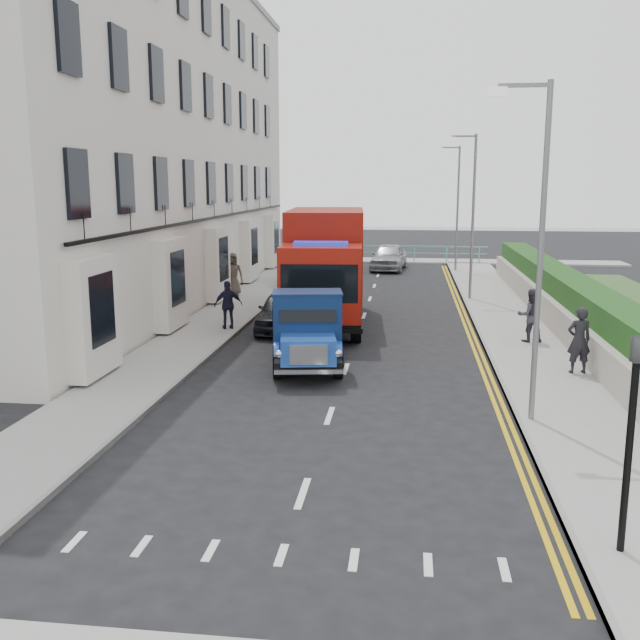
{
  "coord_description": "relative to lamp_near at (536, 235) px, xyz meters",
  "views": [
    {
      "loc": [
        1.64,
        -16.86,
        5.05
      ],
      "look_at": [
        -0.68,
        1.78,
        1.4
      ],
      "focal_mm": 40.0,
      "sensor_mm": 36.0,
      "label": 1
    }
  ],
  "objects": [
    {
      "name": "seafront_car_left",
      "position": [
        -7.53,
        27.55,
        -3.3
      ],
      "size": [
        2.48,
        5.09,
        1.4
      ],
      "primitive_type": "imported",
      "rotation": [
        0.0,
        0.0,
        3.17
      ],
      "color": "black",
      "rests_on": "ground"
    },
    {
      "name": "seafront_car_right",
      "position": [
        -3.68,
        26.66,
        -3.23
      ],
      "size": [
        2.25,
        4.65,
        1.53
      ],
      "primitive_type": "imported",
      "rotation": [
        0.0,
        0.0,
        -0.1
      ],
      "color": "#9A9B9E",
      "rests_on": "ground"
    },
    {
      "name": "pavement_west",
      "position": [
        -9.38,
        11.0,
        -3.94
      ],
      "size": [
        2.4,
        38.0,
        0.12
      ],
      "primitive_type": "cube",
      "color": "gray",
      "rests_on": "ground"
    },
    {
      "name": "red_lorry",
      "position": [
        -5.49,
        10.38,
        -1.84
      ],
      "size": [
        3.17,
        7.9,
        4.05
      ],
      "rotation": [
        0.0,
        0.0,
        0.07
      ],
      "color": "black",
      "rests_on": "ground"
    },
    {
      "name": "lamp_near",
      "position": [
        0.0,
        0.0,
        0.0
      ],
      "size": [
        1.23,
        0.18,
        7.0
      ],
      "color": "slate",
      "rests_on": "ground"
    },
    {
      "name": "parked_car_front",
      "position": [
        -6.78,
        9.0,
        -3.32
      ],
      "size": [
        1.68,
        4.0,
        1.35
      ],
      "primitive_type": "imported",
      "rotation": [
        0.0,
        0.0,
        0.02
      ],
      "color": "black",
      "rests_on": "ground"
    },
    {
      "name": "pedestrian_east_near",
      "position": [
        1.92,
        3.92,
        -3.0
      ],
      "size": [
        0.72,
        0.55,
        1.76
      ],
      "primitive_type": "imported",
      "rotation": [
        0.0,
        0.0,
        3.35
      ],
      "color": "black",
      "rests_on": "pavement_east"
    },
    {
      "name": "lamp_mid",
      "position": [
        0.0,
        16.0,
        0.0
      ],
      "size": [
        1.23,
        0.18,
        7.0
      ],
      "color": "slate",
      "rests_on": "ground"
    },
    {
      "name": "pedestrian_west_far",
      "position": [
        -10.18,
        15.42,
        -2.93
      ],
      "size": [
        0.99,
        0.71,
        1.9
      ],
      "primitive_type": "imported",
      "rotation": [
        0.0,
        0.0,
        0.12
      ],
      "color": "#453A31",
      "rests_on": "pavement_west"
    },
    {
      "name": "terrace_west",
      "position": [
        -13.65,
        15.0,
        3.17
      ],
      "size": [
        6.31,
        30.2,
        14.25
      ],
      "color": "silver",
      "rests_on": "ground"
    },
    {
      "name": "pedestrian_east_far",
      "position": [
        1.28,
        7.62,
        -3.04
      ],
      "size": [
        0.9,
        0.74,
        1.67
      ],
      "primitive_type": "imported",
      "rotation": [
        0.0,
        0.0,
        3.29
      ],
      "color": "#34313C",
      "rests_on": "pavement_east"
    },
    {
      "name": "bedford_lorry",
      "position": [
        -5.2,
        3.7,
        -3.0
      ],
      "size": [
        2.48,
        4.79,
        2.17
      ],
      "rotation": [
        0.0,
        0.0,
        0.16
      ],
      "color": "black",
      "rests_on": "ground"
    },
    {
      "name": "promenade",
      "position": [
        -4.18,
        31.0,
        -3.94
      ],
      "size": [
        30.0,
        2.5,
        0.12
      ],
      "primitive_type": "cube",
      "color": "gray",
      "rests_on": "ground"
    },
    {
      "name": "lamp_far",
      "position": [
        0.0,
        26.0,
        0.0
      ],
      "size": [
        1.23,
        0.18,
        7.0
      ],
      "color": "slate",
      "rests_on": "ground"
    },
    {
      "name": "parked_car_mid",
      "position": [
        -6.78,
        13.67,
        -3.3
      ],
      "size": [
        2.01,
        4.41,
        1.4
      ],
      "primitive_type": "imported",
      "rotation": [
        0.0,
        0.0,
        0.13
      ],
      "color": "#63ADD4",
      "rests_on": "ground"
    },
    {
      "name": "garden_east",
      "position": [
        3.03,
        11.0,
        -3.1
      ],
      "size": [
        1.45,
        28.0,
        1.75
      ],
      "color": "#B2AD9E",
      "rests_on": "ground"
    },
    {
      "name": "ground",
      "position": [
        -4.18,
        2.0,
        -4.0
      ],
      "size": [
        120.0,
        120.0,
        0.0
      ],
      "primitive_type": "plane",
      "color": "black",
      "rests_on": "ground"
    },
    {
      "name": "pedestrian_west_near",
      "position": [
        -8.58,
        8.4,
        -3.06
      ],
      "size": [
        1.04,
        0.75,
        1.64
      ],
      "primitive_type": "imported",
      "rotation": [
        0.0,
        0.0,
        3.55
      ],
      "color": "black",
      "rests_on": "pavement_west"
    },
    {
      "name": "parked_car_rear",
      "position": [
        -7.78,
        20.0,
        -3.34
      ],
      "size": [
        1.87,
        4.54,
        1.32
      ],
      "primitive_type": "imported",
      "rotation": [
        0.0,
        0.0,
        0.0
      ],
      "color": "silver",
      "rests_on": "ground"
    },
    {
      "name": "sea_plane",
      "position": [
        -4.18,
        62.0,
        -4.0
      ],
      "size": [
        120.0,
        120.0,
        0.0
      ],
      "primitive_type": "plane",
      "color": "#4E5B6B",
      "rests_on": "ground"
    },
    {
      "name": "traffic_signal",
      "position": [
        0.42,
        -5.5,
        -1.92
      ],
      "size": [
        0.16,
        0.2,
        3.1
      ],
      "color": "black",
      "rests_on": "ground"
    },
    {
      "name": "seafront_railing",
      "position": [
        -4.18,
        30.2,
        -3.42
      ],
      "size": [
        13.0,
        0.08,
        1.11
      ],
      "color": "#59B2A5",
      "rests_on": "ground"
    },
    {
      "name": "pavement_east",
      "position": [
        1.12,
        11.0,
        -3.94
      ],
      "size": [
        2.6,
        38.0,
        0.12
      ],
      "primitive_type": "cube",
      "color": "gray",
      "rests_on": "ground"
    }
  ]
}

